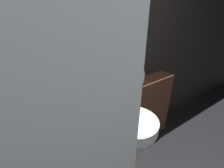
% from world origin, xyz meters
% --- Properties ---
extents(wall_back, '(8.00, 0.06, 2.50)m').
position_xyz_m(wall_back, '(0.00, 1.62, 1.25)').
color(wall_back, black).
rests_on(wall_back, ground_plane).
extents(vanity_counter, '(2.22, 0.22, 0.98)m').
position_xyz_m(vanity_counter, '(0.00, 1.48, 0.49)').
color(vanity_counter, '#512D1E').
rests_on(vanity_counter, ground_plane).
extents(pedestal_sink, '(0.48, 0.48, 0.94)m').
position_xyz_m(pedestal_sink, '(0.03, 1.00, 0.53)').
color(pedestal_sink, white).
rests_on(pedestal_sink, ground_plane).
extents(mirror, '(0.66, 0.03, 0.84)m').
position_xyz_m(mirror, '(0.07, 1.57, 1.40)').
color(mirror, '#937047').
rests_on(mirror, vanity_counter).
extents(towel_stack, '(0.19, 0.17, 0.07)m').
position_xyz_m(towel_stack, '(-0.41, 1.48, 1.01)').
color(towel_stack, white).
rests_on(towel_stack, vanity_counter).
extents(shampoo_bottle, '(0.04, 0.04, 0.12)m').
position_xyz_m(shampoo_bottle, '(0.45, 1.48, 1.03)').
color(shampoo_bottle, beige).
rests_on(shampoo_bottle, vanity_counter).
extents(conditioner_bottle, '(0.05, 0.05, 0.13)m').
position_xyz_m(conditioner_bottle, '(0.52, 1.48, 1.04)').
color(conditioner_bottle, '#4C3823').
rests_on(conditioner_bottle, vanity_counter).
extents(lotion_bottle, '(0.05, 0.05, 0.15)m').
position_xyz_m(lotion_bottle, '(0.59, 1.48, 1.05)').
color(lotion_bottle, white).
rests_on(lotion_bottle, vanity_counter).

